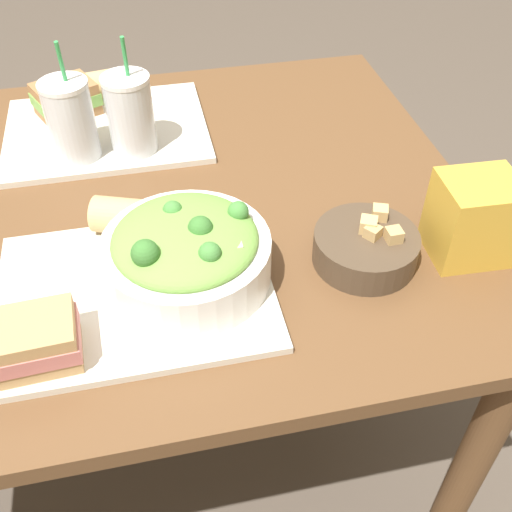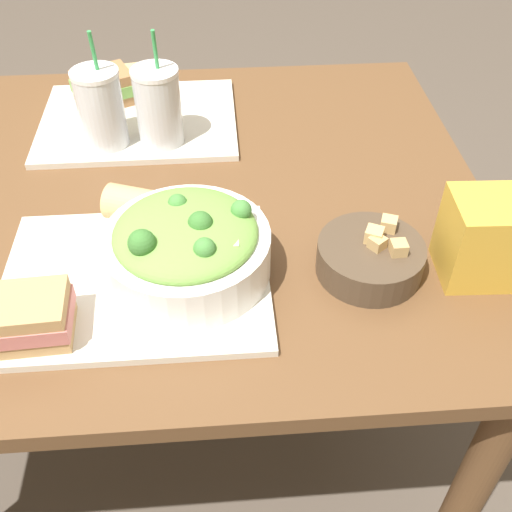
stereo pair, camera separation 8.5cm
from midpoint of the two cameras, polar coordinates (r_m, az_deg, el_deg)
The scene contains 13 objects.
ground_plane at distance 1.63m, azimuth -6.66°, elevation -16.12°, with size 12.00×12.00×0.00m, color #4C4238.
dining_table at distance 1.12m, azimuth -9.33°, elevation 1.57°, with size 1.23×0.93×0.77m.
tray_near at distance 0.88m, azimuth -8.66°, elevation -2.34°, with size 0.39×0.30×0.01m.
tray_far at distance 1.25m, azimuth -9.15°, elevation 12.56°, with size 0.39×0.30×0.01m.
salad_bowl at distance 0.84m, azimuth -3.74°, elevation 0.84°, with size 0.24×0.24×0.11m.
soup_bowl at distance 0.90m, azimuth 13.54°, elevation -0.18°, with size 0.16×0.16×0.07m.
sandwich_near at distance 0.81m, azimuth -18.34°, elevation -5.74°, with size 0.12×0.09×0.06m.
baguette_near at distance 0.94m, azimuth -6.62°, elevation 4.29°, with size 0.18×0.11×0.06m.
sandwich_far at distance 1.30m, azimuth -12.45°, elevation 15.33°, with size 0.14×0.13×0.06m.
baguette_far at distance 1.34m, azimuth -10.75°, elevation 16.27°, with size 0.17×0.08×0.06m.
drink_cup_dark at distance 1.14m, azimuth -12.42°, elevation 13.30°, with size 0.09×0.09×0.22m.
drink_cup_red at distance 1.13m, azimuth -7.07°, elevation 13.68°, with size 0.09×0.09×0.22m.
chip_bag at distance 0.93m, azimuth 23.48°, elevation 1.44°, with size 0.12×0.10×0.13m.
Camera 2 is at (0.16, -0.85, 1.39)m, focal length 42.00 mm.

